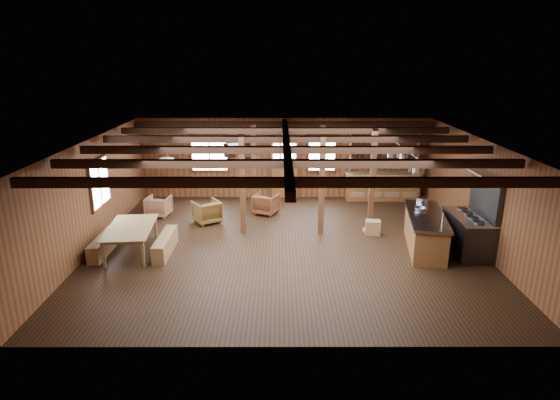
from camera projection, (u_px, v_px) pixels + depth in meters
name	position (u px, v px, depth m)	size (l,w,h in m)	color
room	(286.00, 195.00, 11.97)	(10.04, 9.04, 2.84)	black
ceiling_joists	(286.00, 145.00, 11.76)	(9.80, 8.82, 0.18)	black
timber_posts	(303.00, 175.00, 13.96)	(3.95, 2.35, 2.80)	#422913
back_door	(284.00, 173.00, 16.38)	(1.02, 0.08, 2.15)	brown
window_back_left	(209.00, 153.00, 16.17)	(1.32, 0.06, 1.32)	white
window_back_right	(322.00, 153.00, 16.18)	(1.02, 0.06, 1.32)	white
window_left	(99.00, 183.00, 12.38)	(0.14, 1.24, 1.32)	white
notice_boards	(241.00, 152.00, 16.16)	(1.08, 0.03, 0.90)	silver
back_counter	(382.00, 183.00, 16.23)	(2.55, 0.60, 2.45)	brown
pendant_lamps	(203.00, 155.00, 12.67)	(1.86, 2.36, 0.66)	#2F2F32
pot_rack	(404.00, 159.00, 12.02)	(0.41, 3.00, 0.44)	#2F2F32
kitchen_island	(425.00, 231.00, 12.09)	(1.28, 2.61, 1.20)	brown
step_stool	(373.00, 227.00, 13.13)	(0.46, 0.33, 0.41)	brown
commercial_range	(471.00, 228.00, 11.76)	(0.87, 1.70, 2.10)	#2F2F32
dining_table	(133.00, 240.00, 11.87)	(1.98, 1.10, 0.70)	olive
bench_wall	(104.00, 244.00, 11.91)	(0.30, 1.60, 0.44)	brown
bench_aisle	(165.00, 244.00, 11.91)	(0.31, 1.65, 0.45)	brown
armchair_a	(207.00, 212.00, 14.04)	(0.72, 0.74, 0.68)	brown
armchair_b	(266.00, 204.00, 14.83)	(0.69, 0.72, 0.65)	brown
armchair_c	(159.00, 206.00, 14.61)	(0.69, 0.71, 0.64)	#8E5A40
counter_pot	(422.00, 201.00, 12.76)	(0.31, 0.31, 0.18)	#AEB0B5
bowl	(420.00, 209.00, 12.29)	(0.28, 0.28, 0.07)	silver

